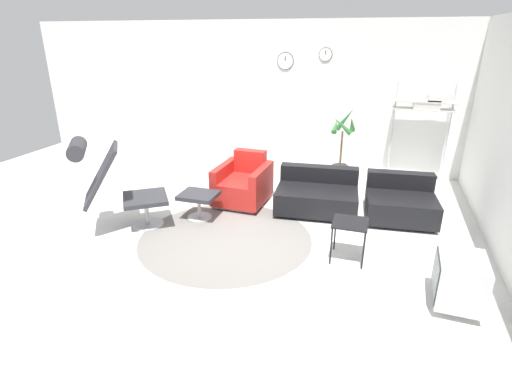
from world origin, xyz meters
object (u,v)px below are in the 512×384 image
object	(u,v)px
lounge_chair	(110,177)
side_table	(350,227)
ottoman	(199,199)
crt_television	(459,281)
armchair_red	(244,185)
shelf_unit	(427,106)
potted_plant	(341,152)
couch_second	(400,203)
couch_low	(317,196)

from	to	relation	value
lounge_chair	side_table	xyz separation A→B (m)	(3.14, 0.17, -0.33)
ottoman	crt_television	size ratio (longest dim) A/B	0.94
armchair_red	shelf_unit	size ratio (longest dim) A/B	0.52
ottoman	side_table	distance (m)	2.26
lounge_chair	side_table	bearing A→B (deg)	57.44
potted_plant	shelf_unit	size ratio (longest dim) A/B	0.74
side_table	shelf_unit	world-z (taller)	shelf_unit
lounge_chair	ottoman	xyz separation A→B (m)	(0.95, 0.68, -0.46)
ottoman	armchair_red	distance (m)	0.88
potted_plant	shelf_unit	distance (m)	1.64
ottoman	armchair_red	world-z (taller)	armchair_red
couch_second	shelf_unit	world-z (taller)	shelf_unit
ottoman	potted_plant	distance (m)	3.03
side_table	couch_low	bearing A→B (deg)	114.56
lounge_chair	ottoman	world-z (taller)	lounge_chair
shelf_unit	potted_plant	bearing A→B (deg)	-170.52
couch_low	crt_television	xyz separation A→B (m)	(1.71, -1.93, 0.06)
side_table	crt_television	bearing A→B (deg)	-28.81
lounge_chair	shelf_unit	bearing A→B (deg)	94.04
couch_second	crt_television	xyz separation A→B (m)	(0.50, -2.00, 0.06)
lounge_chair	couch_low	size ratio (longest dim) A/B	1.01
armchair_red	shelf_unit	xyz separation A→B (m)	(2.70, 1.92, 1.09)
lounge_chair	couch_second	bearing A→B (deg)	76.98
crt_television	couch_second	bearing A→B (deg)	16.32
lounge_chair	crt_television	bearing A→B (deg)	48.46
ottoman	crt_television	distance (m)	3.49
couch_second	side_table	bearing A→B (deg)	61.00
shelf_unit	couch_second	bearing A→B (deg)	-100.11
shelf_unit	side_table	bearing A→B (deg)	-106.15
crt_television	ottoman	bearing A→B (deg)	73.47
lounge_chair	ottoman	distance (m)	1.25
armchair_red	shelf_unit	bearing A→B (deg)	-143.05
lounge_chair	couch_low	world-z (taller)	lounge_chair
armchair_red	couch_low	world-z (taller)	armchair_red
couch_second	couch_low	bearing A→B (deg)	-2.01
ottoman	couch_second	bearing A→B (deg)	17.44
potted_plant	crt_television	bearing A→B (deg)	-66.65
side_table	lounge_chair	bearing A→B (deg)	-176.98
armchair_red	shelf_unit	world-z (taller)	shelf_unit
ottoman	couch_second	distance (m)	2.93
armchair_red	side_table	size ratio (longest dim) A/B	1.86
ottoman	shelf_unit	world-z (taller)	shelf_unit
armchair_red	crt_television	distance (m)	3.45
crt_television	potted_plant	world-z (taller)	potted_plant
couch_second	shelf_unit	distance (m)	2.17
potted_plant	couch_second	bearing A→B (deg)	-56.62
couch_low	shelf_unit	xyz separation A→B (m)	(1.53, 1.89, 1.15)
ottoman	side_table	xyz separation A→B (m)	(2.19, -0.51, 0.13)
armchair_red	side_table	distance (m)	2.20
lounge_chair	ottoman	bearing A→B (deg)	90.00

